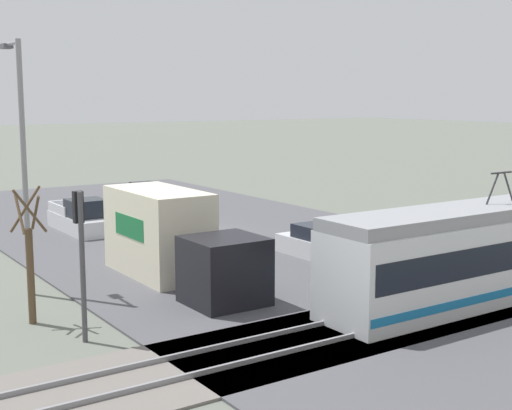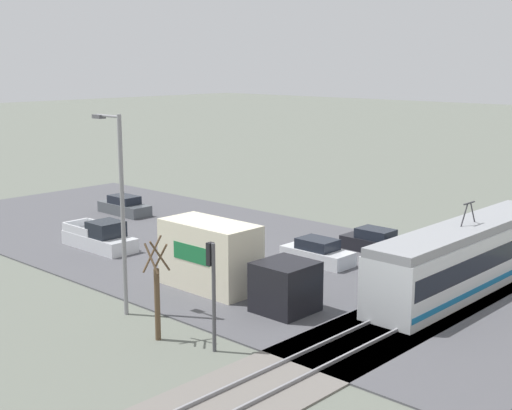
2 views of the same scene
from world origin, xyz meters
name	(u,v)px [view 1 (image 1 of 2)]	position (x,y,z in m)	size (l,w,h in m)	color
ground_plane	(203,234)	(0.00, 0.00, 0.00)	(320.00, 320.00, 0.00)	#60665B
road_surface	(203,234)	(0.00, 0.00, 0.04)	(20.30, 47.78, 0.08)	#4C4C51
rail_bed	(438,308)	(0.00, 16.49, 0.05)	(52.51, 4.40, 0.22)	slate
light_rail_tram	(497,250)	(-3.07, 16.49, 1.74)	(15.29, 2.82, 4.55)	silver
box_truck	(173,240)	(5.91, 8.03, 1.70)	(2.60, 9.05, 3.51)	black
pickup_truck	(82,219)	(5.16, -4.10, 0.77)	(2.04, 5.47, 1.84)	silver
sedan_car_0	(147,195)	(-2.12, -11.38, 0.68)	(1.77, 4.62, 1.45)	#4C5156
sedan_car_1	(405,237)	(-6.07, 8.98, 0.67)	(1.77, 4.28, 1.44)	black
sedan_car_2	(319,244)	(-1.56, 7.96, 0.68)	(1.87, 4.27, 1.46)	silver
traffic_light_pole	(81,244)	(11.38, 12.73, 3.00)	(0.28, 0.47, 4.57)	#47474C
street_tree	(30,262)	(12.16, 10.15, 2.04)	(1.07, 0.88, 4.48)	brown
street_lamp_near_crossing	(22,152)	(11.19, 6.44, 5.32)	(0.36, 1.95, 9.36)	gray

